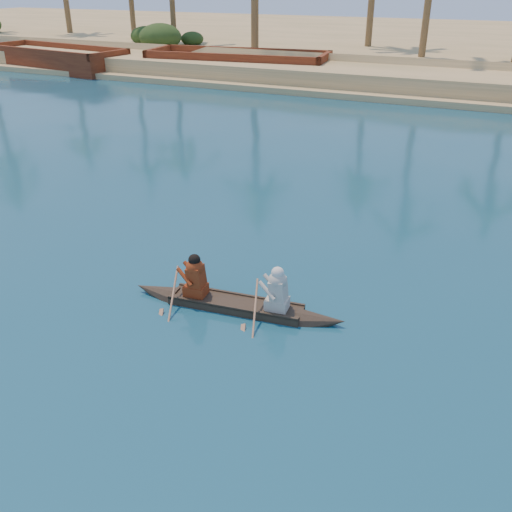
% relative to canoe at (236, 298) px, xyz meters
% --- Properties ---
extents(ground, '(160.00, 160.00, 0.00)m').
position_rel_canoe_xyz_m(ground, '(-4.72, 1.28, -0.26)').
color(ground, '#0B3748').
rests_on(ground, ground).
extents(sandy_embankment, '(150.00, 51.00, 1.50)m').
position_rel_canoe_xyz_m(sandy_embankment, '(-4.72, 48.17, 0.27)').
color(sandy_embankment, '#DFB97D').
rests_on(sandy_embankment, ground).
extents(shrub_cluster, '(100.00, 6.00, 2.40)m').
position_rel_canoe_xyz_m(shrub_cluster, '(-4.72, 32.78, 0.94)').
color(shrub_cluster, '#1C3714').
rests_on(shrub_cluster, ground).
extents(canoe, '(4.86, 1.13, 1.33)m').
position_rel_canoe_xyz_m(canoe, '(0.00, 0.00, 0.00)').
color(canoe, '#34281C').
rests_on(canoe, ground).
extents(barge_left, '(12.36, 5.62, 1.99)m').
position_rel_canoe_xyz_m(barge_left, '(-28.04, 25.76, 0.44)').
color(barge_left, brown).
rests_on(barge_left, ground).
extents(barge_mid, '(13.07, 5.71, 2.11)m').
position_rel_canoe_xyz_m(barge_mid, '(-13.74, 28.22, 0.48)').
color(barge_mid, brown).
rests_on(barge_mid, ground).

